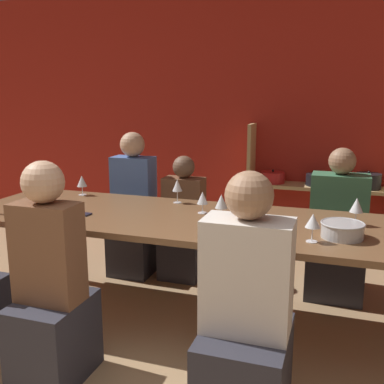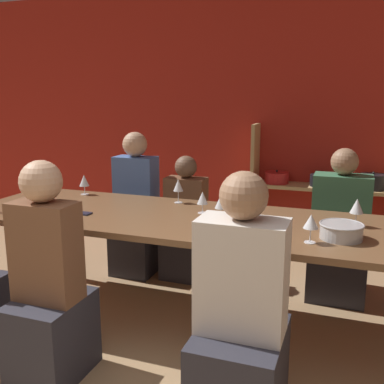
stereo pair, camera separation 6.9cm
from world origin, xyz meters
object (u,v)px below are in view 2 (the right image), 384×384
at_px(wine_bottle_green, 36,198).
at_px(dining_table, 187,227).
at_px(wine_glass_red_b, 357,207).
at_px(wine_glass_empty_a, 311,222).
at_px(wine_glass_white_c, 203,199).
at_px(shelf_unit, 321,204).
at_px(wine_glass_white_b, 221,202).
at_px(person_far_c, 339,243).
at_px(person_near_c, 240,337).
at_px(wine_glass_red_d, 178,186).
at_px(person_far_b, 137,220).
at_px(cell_phone, 81,213).
at_px(mixing_bowl, 341,230).
at_px(wine_glass_red_c, 84,181).
at_px(person_far_a, 186,232).
at_px(wine_glass_white_a, 239,188).
at_px(person_near_b, 49,298).

bearing_deg(wine_bottle_green, dining_table, 20.40).
bearing_deg(wine_glass_red_b, wine_glass_empty_a, -119.05).
distance_m(dining_table, wine_bottle_green, 1.02).
distance_m(wine_glass_empty_a, wine_glass_white_c, 0.86).
height_order(shelf_unit, wine_glass_white_c, shelf_unit).
height_order(dining_table, wine_glass_white_b, wine_glass_white_b).
relative_size(wine_glass_empty_a, person_far_c, 0.14).
relative_size(shelf_unit, wine_glass_white_c, 9.36).
xyz_separation_m(wine_bottle_green, person_far_c, (1.90, 1.21, -0.48)).
bearing_deg(person_near_c, wine_glass_red_d, 123.24).
height_order(person_far_b, person_near_c, person_far_b).
bearing_deg(wine_bottle_green, wine_glass_white_c, 25.21).
xyz_separation_m(dining_table, cell_phone, (-0.72, -0.17, 0.08)).
height_order(mixing_bowl, person_far_b, person_far_b).
relative_size(wine_bottle_green, wine_glass_red_b, 1.91).
bearing_deg(dining_table, wine_glass_white_c, 61.44).
xyz_separation_m(shelf_unit, mixing_bowl, (0.24, -2.03, 0.33)).
distance_m(wine_glass_red_c, wine_glass_white_c, 1.12).
bearing_deg(person_far_a, wine_glass_red_b, 153.97).
distance_m(wine_glass_red_b, person_far_a, 1.62).
distance_m(wine_glass_white_a, person_far_b, 1.16).
height_order(mixing_bowl, cell_phone, mixing_bowl).
bearing_deg(wine_glass_red_b, wine_glass_white_a, 162.22).
bearing_deg(wine_glass_white_a, wine_bottle_green, -147.40).
bearing_deg(wine_bottle_green, person_near_c, -17.81).
height_order(person_near_b, person_near_c, person_near_c).
bearing_deg(shelf_unit, mixing_bowl, -83.38).
relative_size(mixing_bowl, wine_glass_white_b, 1.57).
distance_m(wine_glass_red_d, cell_phone, 0.75).
height_order(wine_glass_red_b, wine_glass_red_d, wine_glass_red_d).
relative_size(mixing_bowl, wine_bottle_green, 0.74).
bearing_deg(person_far_a, dining_table, 111.04).
bearing_deg(wine_glass_red_b, person_near_b, -148.35).
relative_size(wine_glass_red_b, wine_glass_white_c, 1.15).
distance_m(dining_table, wine_glass_empty_a, 0.89).
relative_size(dining_table, wine_glass_red_c, 19.27).
distance_m(wine_glass_red_d, wine_glass_white_a, 0.46).
height_order(wine_glass_empty_a, wine_glass_white_c, wine_glass_empty_a).
height_order(person_far_a, person_near_c, person_near_c).
xyz_separation_m(wine_glass_red_d, person_near_b, (-0.31, -1.17, -0.43)).
xyz_separation_m(person_far_a, person_near_c, (0.90, -1.66, 0.07)).
bearing_deg(wine_glass_red_d, shelf_unit, 58.10).
xyz_separation_m(mixing_bowl, wine_glass_empty_a, (-0.16, -0.13, 0.07)).
bearing_deg(person_near_c, wine_glass_empty_a, 66.22).
relative_size(wine_glass_white_a, person_far_c, 0.16).
height_order(person_near_b, person_far_c, person_near_b).
xyz_separation_m(cell_phone, person_near_c, (1.29, -0.66, -0.32)).
bearing_deg(wine_glass_white_a, dining_table, -121.36).
bearing_deg(wine_glass_white_b, wine_glass_white_a, 84.96).
relative_size(wine_glass_empty_a, person_far_b, 0.13).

